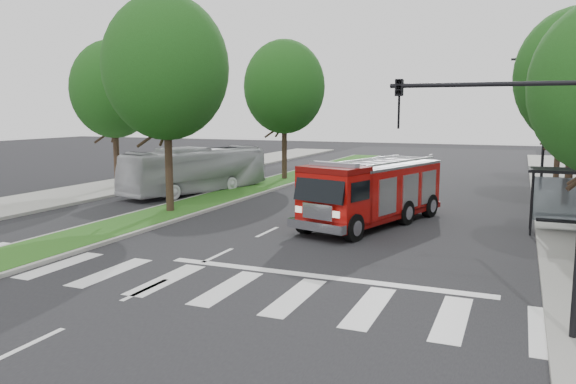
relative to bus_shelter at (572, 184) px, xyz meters
The scene contains 13 objects.
ground 14.00m from the bus_shelter, 143.97° to the right, with size 140.00×140.00×0.00m, color black.
sidewalk_left 25.84m from the bus_shelter, behind, with size 5.00×80.00×0.15m, color gray.
median 19.92m from the bus_shelter, 150.20° to the left, with size 3.00×50.00×0.15m.
bus_shelter is the anchor object (origin of this frame).
tree_right_mid 7.36m from the bus_shelter, 87.07° to the left, with size 5.60×5.60×9.72m.
tree_right_far 16.30m from the bus_shelter, 88.92° to the left, with size 5.00×5.00×8.73m.
tree_median_near 17.98m from the bus_shelter, behind, with size 5.80×5.80×10.16m.
tree_median_far 21.36m from the bus_shelter, 145.43° to the left, with size 5.60×5.60×9.72m.
tree_left_mid 25.82m from the bus_shelter, behind, with size 5.20×5.20×9.16m.
streetlight_right_near 12.05m from the bus_shelter, 97.76° to the right, with size 4.08×0.22×8.00m.
streetlight_right_far 12.13m from the bus_shelter, 94.11° to the left, with size 2.11×0.20×8.00m.
fire_engine 7.75m from the bus_shelter, behind, with size 4.82×8.73×2.90m.
city_bus 20.17m from the bus_shelter, 167.76° to the left, with size 2.30×9.82×2.73m, color silver.
Camera 1 is at (9.27, -16.16, 4.84)m, focal length 35.00 mm.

